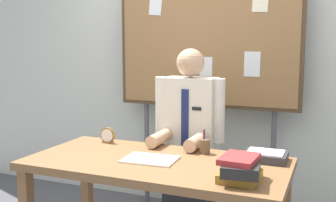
{
  "coord_description": "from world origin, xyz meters",
  "views": [
    {
      "loc": [
        1.01,
        -2.24,
        1.47
      ],
      "look_at": [
        0.0,
        0.19,
        1.1
      ],
      "focal_mm": 43.15,
      "sensor_mm": 36.0,
      "label": 1
    }
  ],
  "objects_px": {
    "desk_clock": "(108,136)",
    "person": "(189,149)",
    "open_notebook": "(150,159)",
    "pen_holder": "(205,146)",
    "desk": "(157,174)",
    "paper_tray": "(265,156)",
    "bulletin_board": "(206,36)",
    "book_stack": "(240,169)"
  },
  "relations": [
    {
      "from": "person",
      "to": "book_stack",
      "type": "relative_size",
      "value": 5.06
    },
    {
      "from": "bulletin_board",
      "to": "open_notebook",
      "type": "bearing_deg",
      "value": -91.89
    },
    {
      "from": "desk",
      "to": "paper_tray",
      "type": "distance_m",
      "value": 0.69
    },
    {
      "from": "person",
      "to": "bulletin_board",
      "type": "height_order",
      "value": "bulletin_board"
    },
    {
      "from": "book_stack",
      "to": "pen_holder",
      "type": "relative_size",
      "value": 1.78
    },
    {
      "from": "open_notebook",
      "to": "paper_tray",
      "type": "bearing_deg",
      "value": 22.35
    },
    {
      "from": "open_notebook",
      "to": "desk_clock",
      "type": "bearing_deg",
      "value": 148.57
    },
    {
      "from": "person",
      "to": "desk_clock",
      "type": "height_order",
      "value": "person"
    },
    {
      "from": "pen_holder",
      "to": "book_stack",
      "type": "bearing_deg",
      "value": -53.49
    },
    {
      "from": "pen_holder",
      "to": "paper_tray",
      "type": "height_order",
      "value": "pen_holder"
    },
    {
      "from": "pen_holder",
      "to": "paper_tray",
      "type": "relative_size",
      "value": 0.62
    },
    {
      "from": "book_stack",
      "to": "pen_holder",
      "type": "distance_m",
      "value": 0.57
    },
    {
      "from": "bulletin_board",
      "to": "desk_clock",
      "type": "relative_size",
      "value": 19.06
    },
    {
      "from": "bulletin_board",
      "to": "desk_clock",
      "type": "distance_m",
      "value": 1.17
    },
    {
      "from": "book_stack",
      "to": "paper_tray",
      "type": "relative_size",
      "value": 1.1
    },
    {
      "from": "desk_clock",
      "to": "person",
      "type": "bearing_deg",
      "value": 33.35
    },
    {
      "from": "pen_holder",
      "to": "paper_tray",
      "type": "bearing_deg",
      "value": -1.82
    },
    {
      "from": "pen_holder",
      "to": "desk_clock",
      "type": "bearing_deg",
      "value": 179.31
    },
    {
      "from": "desk",
      "to": "desk_clock",
      "type": "distance_m",
      "value": 0.6
    },
    {
      "from": "person",
      "to": "desk_clock",
      "type": "xyz_separation_m",
      "value": [
        -0.52,
        -0.34,
        0.13
      ]
    },
    {
      "from": "bulletin_board",
      "to": "desk_clock",
      "type": "bearing_deg",
      "value": -124.83
    },
    {
      "from": "open_notebook",
      "to": "pen_holder",
      "type": "relative_size",
      "value": 2.03
    },
    {
      "from": "desk",
      "to": "paper_tray",
      "type": "bearing_deg",
      "value": 21.88
    },
    {
      "from": "desk_clock",
      "to": "pen_holder",
      "type": "xyz_separation_m",
      "value": [
        0.75,
        -0.01,
        -0.0
      ]
    },
    {
      "from": "person",
      "to": "open_notebook",
      "type": "height_order",
      "value": "person"
    },
    {
      "from": "book_stack",
      "to": "open_notebook",
      "type": "bearing_deg",
      "value": 164.26
    },
    {
      "from": "open_notebook",
      "to": "paper_tray",
      "type": "height_order",
      "value": "paper_tray"
    },
    {
      "from": "desk_clock",
      "to": "pen_holder",
      "type": "distance_m",
      "value": 0.75
    },
    {
      "from": "person",
      "to": "pen_holder",
      "type": "height_order",
      "value": "person"
    },
    {
      "from": "bulletin_board",
      "to": "open_notebook",
      "type": "height_order",
      "value": "bulletin_board"
    },
    {
      "from": "book_stack",
      "to": "pen_holder",
      "type": "bearing_deg",
      "value": 126.51
    },
    {
      "from": "open_notebook",
      "to": "desk_clock",
      "type": "relative_size",
      "value": 2.84
    },
    {
      "from": "pen_holder",
      "to": "open_notebook",
      "type": "bearing_deg",
      "value": -132.92
    },
    {
      "from": "book_stack",
      "to": "open_notebook",
      "type": "xyz_separation_m",
      "value": [
        -0.6,
        0.17,
        -0.06
      ]
    },
    {
      "from": "book_stack",
      "to": "desk_clock",
      "type": "relative_size",
      "value": 2.49
    },
    {
      "from": "desk",
      "to": "desk_clock",
      "type": "relative_size",
      "value": 14.14
    },
    {
      "from": "open_notebook",
      "to": "desk_clock",
      "type": "distance_m",
      "value": 0.57
    },
    {
      "from": "person",
      "to": "bulletin_board",
      "type": "bearing_deg",
      "value": 89.96
    },
    {
      "from": "book_stack",
      "to": "paper_tray",
      "type": "height_order",
      "value": "book_stack"
    },
    {
      "from": "bulletin_board",
      "to": "paper_tray",
      "type": "relative_size",
      "value": 8.41
    },
    {
      "from": "open_notebook",
      "to": "pen_holder",
      "type": "height_order",
      "value": "pen_holder"
    },
    {
      "from": "open_notebook",
      "to": "paper_tray",
      "type": "distance_m",
      "value": 0.72
    }
  ]
}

